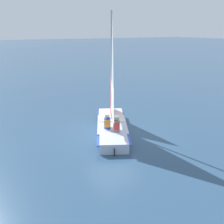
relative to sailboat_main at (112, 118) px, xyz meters
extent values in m
plane|color=#2D4C6B|center=(0.01, 0.01, -0.76)|extent=(260.00, 260.00, 0.00)
cube|color=#B2BCCC|center=(0.01, 0.01, -0.54)|extent=(2.27, 2.68, 0.45)
cube|color=#B2BCCC|center=(0.72, 1.48, -0.54)|extent=(1.11, 1.20, 0.45)
cube|color=#B2BCCC|center=(-0.71, -1.45, -0.54)|extent=(1.49, 1.39, 0.45)
cube|color=blue|center=(0.01, 0.01, -0.39)|extent=(3.07, 4.31, 0.05)
cube|color=silver|center=(0.51, 1.05, -0.29)|extent=(1.98, 2.26, 0.04)
cylinder|color=#B7B7BC|center=(0.24, 0.48, 2.21)|extent=(0.08, 0.08, 5.05)
cylinder|color=#B7B7BC|center=(-0.19, -0.39, 0.33)|extent=(0.91, 1.78, 0.07)
pyramid|color=white|center=(-0.19, -0.39, 2.49)|extent=(0.85, 1.68, 4.26)
pyramid|color=red|center=(0.58, 1.19, 1.41)|extent=(0.66, 1.29, 3.23)
cube|color=black|center=(-0.94, -1.94, -0.60)|extent=(0.06, 0.09, 0.32)
cube|color=black|center=(-0.43, -0.33, -0.53)|extent=(0.34, 0.36, 0.45)
cylinder|color=blue|center=(-0.43, -0.33, -0.06)|extent=(0.40, 0.40, 0.50)
cube|color=orange|center=(-0.43, -0.33, -0.03)|extent=(0.38, 0.42, 0.35)
sphere|color=tan|center=(-0.43, -0.33, 0.29)|extent=(0.22, 0.22, 0.22)
cylinder|color=white|center=(-0.43, -0.33, 0.38)|extent=(0.28, 0.28, 0.06)
cube|color=black|center=(-0.22, -0.81, -0.53)|extent=(0.34, 0.36, 0.45)
cylinder|color=gray|center=(-0.22, -0.81, -0.06)|extent=(0.40, 0.40, 0.50)
cube|color=red|center=(-0.22, -0.81, -0.03)|extent=(0.38, 0.42, 0.35)
sphere|color=tan|center=(-0.22, -0.81, 0.29)|extent=(0.22, 0.22, 0.22)
cylinder|color=white|center=(-0.22, -0.81, 0.38)|extent=(0.28, 0.28, 0.06)
camera|label=1|loc=(-4.64, -8.52, 3.92)|focal=35.00mm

